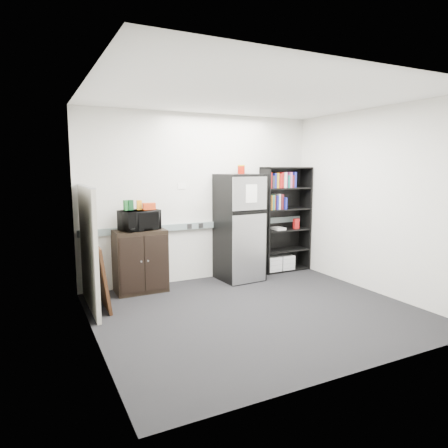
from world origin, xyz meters
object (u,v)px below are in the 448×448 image
object	(u,v)px
cabinet	(140,261)
refrigerator	(240,227)
bookshelf	(284,217)
microwave	(139,220)
cubicle_partition	(88,248)

from	to	relation	value
cabinet	refrigerator	xyz separation A→B (m)	(1.64, -0.08, 0.40)
bookshelf	refrigerator	xyz separation A→B (m)	(-0.98, -0.15, -0.10)
cabinet	refrigerator	size ratio (longest dim) A/B	0.54
bookshelf	microwave	world-z (taller)	bookshelf
refrigerator	bookshelf	bearing A→B (deg)	4.72
cubicle_partition	microwave	world-z (taller)	cubicle_partition
cubicle_partition	cabinet	bearing A→B (deg)	28.31
refrigerator	cubicle_partition	bearing A→B (deg)	-175.69
refrigerator	cabinet	bearing A→B (deg)	173.51
cubicle_partition	refrigerator	distance (m)	2.45
cubicle_partition	refrigerator	size ratio (longest dim) A/B	0.93
microwave	refrigerator	size ratio (longest dim) A/B	0.31
cabinet	refrigerator	distance (m)	1.69
bookshelf	microwave	xyz separation A→B (m)	(-2.63, -0.08, 0.11)
bookshelf	cubicle_partition	distance (m)	3.45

